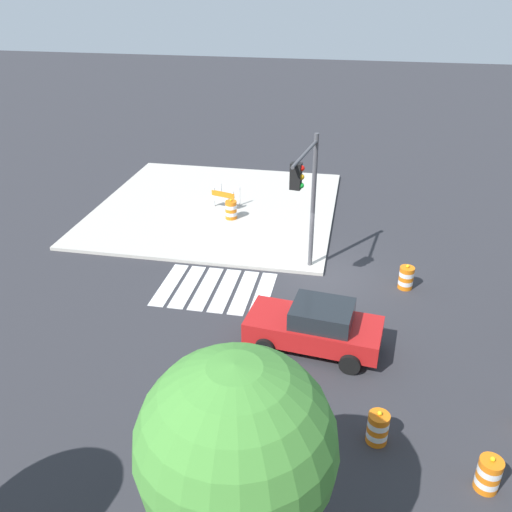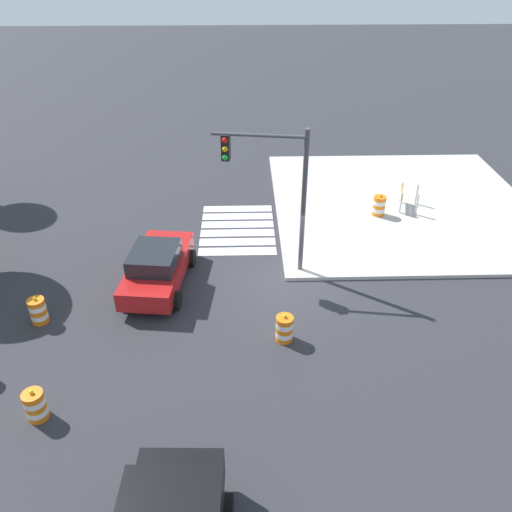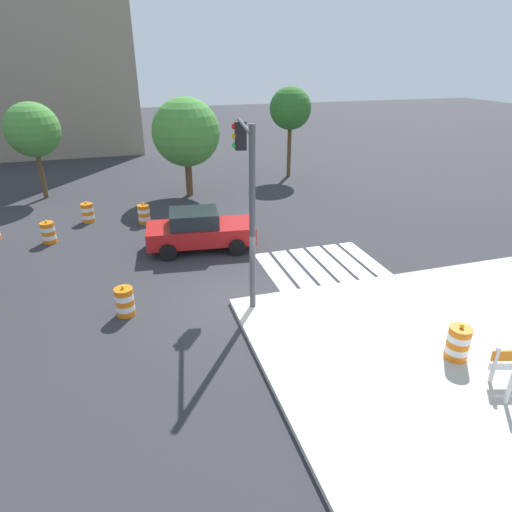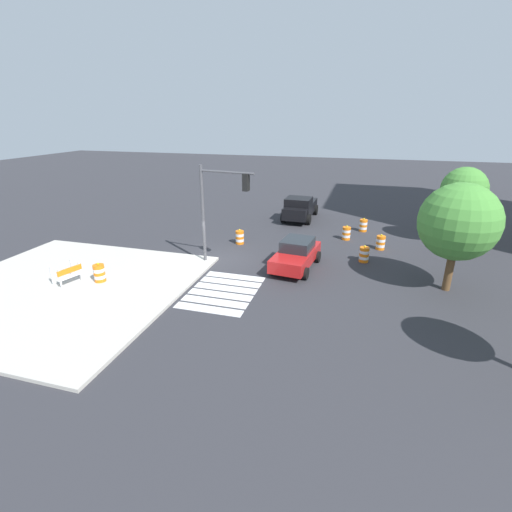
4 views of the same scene
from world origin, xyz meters
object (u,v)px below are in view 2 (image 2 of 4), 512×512
Objects in this scene: traffic_barrel_crosswalk_end at (284,328)px; traffic_barrel_median_near at (36,405)px; sports_car at (157,267)px; traffic_barrel_on_sidewalk at (379,206)px; construction_barricade at (405,197)px; traffic_light_pole at (272,177)px; traffic_barrel_far_curb at (38,311)px.

traffic_barrel_crosswalk_end is 1.00× the size of traffic_barrel_median_near.
sports_car reaches higher than traffic_barrel_median_near.
construction_barricade is (0.64, -1.32, 0.12)m from traffic_barrel_on_sidewalk.
traffic_barrel_crosswalk_end is 0.19× the size of traffic_light_pole.
traffic_light_pole is at bearing 3.52° from traffic_barrel_crosswalk_end.
sports_car is 4.39× the size of traffic_barrel_far_curb.
traffic_barrel_far_curb is at bearing 118.23° from traffic_barrel_on_sidewalk.
traffic_barrel_far_curb is 0.19× the size of traffic_light_pole.
traffic_barrel_median_near is 1.00× the size of traffic_barrel_far_curb.
traffic_light_pole reaches higher than traffic_barrel_on_sidewalk.
traffic_barrel_median_near is 1.00× the size of traffic_barrel_on_sidewalk.
construction_barricade reaches higher than traffic_barrel_median_near.
construction_barricade is at bearing -48.27° from traffic_barrel_median_near.
sports_car is 4.39× the size of traffic_barrel_crosswalk_end.
traffic_barrel_on_sidewalk reaches higher than traffic_barrel_median_near.
traffic_barrel_far_curb is at bearing 118.15° from sports_car.
traffic_barrel_median_near is 16.06m from traffic_barrel_on_sidewalk.
traffic_barrel_on_sidewalk is at bearing -61.74° from sports_car.
traffic_barrel_far_curb is (4.02, 1.25, 0.00)m from traffic_barrel_median_near.
sports_car reaches higher than traffic_barrel_crosswalk_end.
traffic_barrel_crosswalk_end is 0.73× the size of construction_barricade.
sports_car is 11.99m from construction_barricade.
traffic_barrel_crosswalk_end is 1.00× the size of traffic_barrel_on_sidewalk.
sports_car reaches higher than construction_barricade.
construction_barricade reaches higher than traffic_barrel_far_curb.
traffic_barrel_median_near is at bearing 133.16° from traffic_barrel_on_sidewalk.
traffic_barrel_on_sidewalk is at bearing -51.10° from traffic_light_pole.
traffic_barrel_on_sidewalk reaches higher than traffic_barrel_crosswalk_end.
traffic_light_pole is at bearing 128.90° from traffic_barrel_on_sidewalk.
traffic_light_pole is (3.95, 0.24, 3.46)m from traffic_barrel_crosswalk_end.
traffic_barrel_crosswalk_end is (-3.10, -4.39, -0.36)m from sports_car.
traffic_barrel_median_near and traffic_barrel_far_curb have the same top height.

